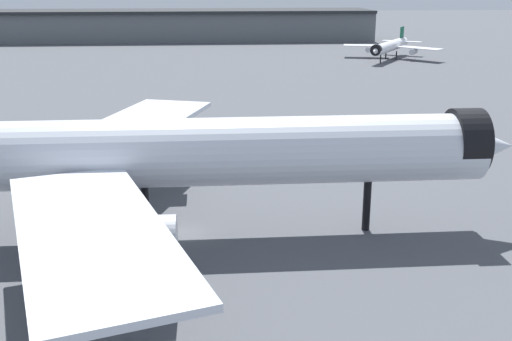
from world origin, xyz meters
TOP-DOWN VIEW (x-y plane):
  - ground at (0.00, 0.00)m, footprint 900.00×900.00m
  - airliner_near_gate at (-1.36, -0.58)m, footprint 66.74×61.16m
  - airliner_far_taxiway at (59.96, 133.92)m, footprint 28.33×31.64m
  - terminal_building at (-55.53, 204.25)m, footprint 248.43×29.43m
  - service_truck_front at (-12.34, 38.54)m, footprint 2.97×5.67m
  - baggage_tug_wing at (-25.66, 30.96)m, footprint 3.57×3.13m
  - traffic_cone_near_nose at (-14.91, 33.51)m, footprint 0.51×0.51m

SIDE VIEW (x-z plane):
  - ground at x=0.00m, z-range 0.00..0.00m
  - traffic_cone_near_nose at x=-14.91m, z-range 0.00..0.64m
  - baggage_tug_wing at x=-25.66m, z-range 0.05..1.90m
  - service_truck_front at x=-12.34m, z-range 0.09..3.09m
  - airliner_far_taxiway at x=59.96m, z-range -0.55..8.67m
  - terminal_building at x=-55.53m, z-range -3.67..16.06m
  - airliner_near_gate at x=-1.36m, z-range -1.11..17.49m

